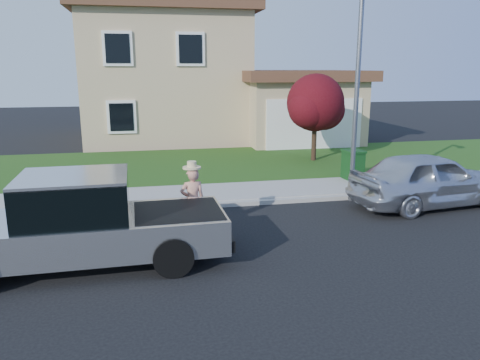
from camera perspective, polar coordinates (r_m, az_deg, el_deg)
The scene contains 11 objects.
ground at distance 10.29m, azimuth -4.17°, elevation -8.07°, with size 80.00×80.00×0.00m, color black.
curb at distance 13.12m, azimuth -1.49°, elevation -2.95°, with size 40.00×0.20×0.12m, color gray.
sidewalk at distance 14.16m, azimuth -2.26°, elevation -1.65°, with size 40.00×2.00×0.15m, color gray.
lawn at distance 18.51m, azimuth -4.52°, elevation 1.86°, with size 40.00×7.00×0.10m, color #1A4012.
house at distance 26.00m, azimuth -6.15°, elevation 12.11°, with size 14.00×11.30×6.85m.
pickup_truck at distance 9.53m, azimuth -18.59°, elevation -5.10°, with size 5.61×2.17×1.83m.
woman at distance 10.83m, azimuth -5.80°, elevation -2.43°, with size 0.59×0.42×1.72m.
sedan at distance 13.99m, azimuth 22.13°, elevation 0.08°, with size 1.82×4.52×1.54m, color silver.
ornamental_tree at distance 19.09m, azimuth 9.27°, elevation 8.96°, with size 2.53×2.28×3.47m.
trash_bin at distance 16.01m, azimuth 13.60°, elevation 1.86°, with size 0.66×0.74×0.98m.
street_lamp at distance 13.51m, azimuth 14.23°, elevation 10.90°, with size 0.32×0.75×5.71m.
Camera 1 is at (-1.18, -9.49, 3.78)m, focal length 35.00 mm.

